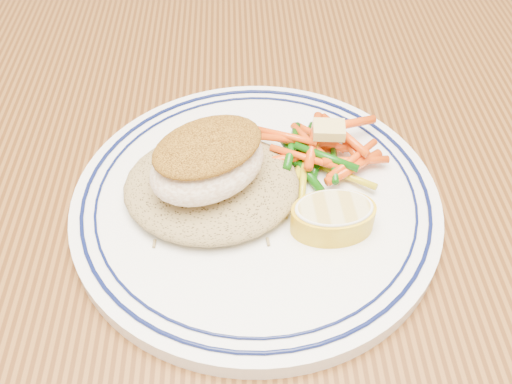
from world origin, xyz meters
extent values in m
cube|color=#4B280F|center=(0.00, 0.00, 0.73)|extent=(1.50, 0.90, 0.04)
cylinder|color=white|center=(-0.02, 0.01, 0.76)|extent=(0.29, 0.29, 0.01)
torus|color=#0A113F|center=(-0.02, 0.01, 0.77)|extent=(0.27, 0.27, 0.00)
torus|color=#0A113F|center=(-0.02, 0.01, 0.77)|extent=(0.25, 0.25, 0.00)
ellipsoid|color=olive|center=(-0.05, 0.01, 0.78)|extent=(0.14, 0.12, 0.03)
ellipsoid|color=white|center=(-0.06, 0.00, 0.80)|extent=(0.11, 0.10, 0.04)
ellipsoid|color=#8F5E17|center=(-0.05, 0.00, 0.82)|extent=(0.10, 0.10, 0.02)
cylinder|color=#0E4C09|center=(0.03, 0.04, 0.77)|extent=(0.02, 0.05, 0.01)
cylinder|color=gold|center=(0.05, 0.02, 0.77)|extent=(0.05, 0.04, 0.01)
cylinder|color=gold|center=(0.01, 0.02, 0.77)|extent=(0.03, 0.05, 0.01)
cylinder|color=#0E4C09|center=(0.02, 0.06, 0.77)|extent=(0.03, 0.06, 0.01)
cylinder|color=gold|center=(0.02, 0.02, 0.77)|extent=(0.02, 0.06, 0.01)
cylinder|color=#E3450B|center=(0.04, 0.05, 0.77)|extent=(0.05, 0.02, 0.01)
cylinder|color=#0E4C09|center=(0.02, 0.03, 0.77)|extent=(0.03, 0.06, 0.01)
cylinder|color=#E3450B|center=(0.06, 0.06, 0.78)|extent=(0.02, 0.05, 0.01)
cylinder|color=#E3450B|center=(0.06, 0.02, 0.78)|extent=(0.05, 0.04, 0.01)
cylinder|color=#E3450B|center=(0.04, 0.06, 0.78)|extent=(0.04, 0.03, 0.01)
cylinder|color=#E3450B|center=(0.01, 0.04, 0.78)|extent=(0.05, 0.02, 0.01)
cylinder|color=#0E4C09|center=(0.05, 0.03, 0.78)|extent=(0.01, 0.06, 0.01)
cylinder|color=gold|center=(0.01, 0.06, 0.78)|extent=(0.05, 0.03, 0.01)
cylinder|color=#E3450B|center=(0.06, 0.03, 0.78)|extent=(0.06, 0.02, 0.02)
cylinder|color=#0E4C09|center=(0.01, 0.05, 0.78)|extent=(0.02, 0.06, 0.01)
cylinder|color=#E3450B|center=(0.06, 0.03, 0.78)|extent=(0.05, 0.04, 0.01)
cylinder|color=#E3450B|center=(0.03, 0.05, 0.78)|extent=(0.03, 0.05, 0.01)
cylinder|color=#E3450B|center=(0.02, 0.03, 0.78)|extent=(0.06, 0.03, 0.01)
cylinder|color=#0E4C09|center=(0.04, 0.03, 0.78)|extent=(0.05, 0.03, 0.01)
cylinder|color=#E3450B|center=(0.06, 0.05, 0.79)|extent=(0.03, 0.06, 0.01)
cylinder|color=#E3450B|center=(0.03, 0.05, 0.79)|extent=(0.02, 0.06, 0.01)
cylinder|color=#E3450B|center=(0.06, 0.07, 0.78)|extent=(0.05, 0.03, 0.01)
cylinder|color=#E3450B|center=(0.02, 0.05, 0.79)|extent=(0.06, 0.02, 0.01)
cylinder|color=#E3450B|center=(0.00, 0.05, 0.79)|extent=(0.06, 0.03, 0.01)
cube|color=#D9BF6A|center=(0.04, 0.05, 0.80)|extent=(0.03, 0.02, 0.01)
torus|color=white|center=(0.04, -0.03, 0.79)|extent=(0.06, 0.06, 0.00)
camera|label=1|loc=(-0.03, -0.30, 1.10)|focal=40.00mm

